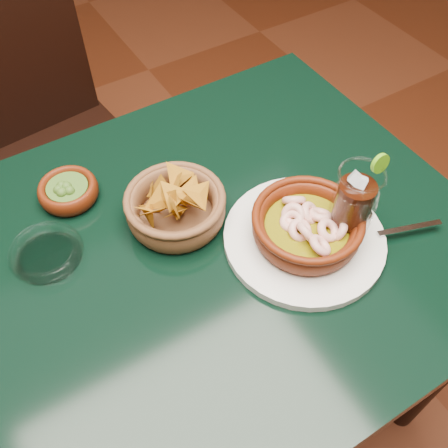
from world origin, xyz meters
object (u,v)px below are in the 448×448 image
dining_table (154,301)px  cola_drink (352,207)px  chip_basket (175,207)px  dining_chair (54,142)px  shrimp_plate (306,229)px

dining_table → cola_drink: cola_drink is taller
chip_basket → cola_drink: cola_drink is taller
dining_table → cola_drink: bearing=-18.7°
dining_chair → chip_basket: bearing=-82.5°
cola_drink → dining_chair: bearing=111.4°
dining_chair → chip_basket: size_ratio=4.18×
dining_chair → cola_drink: (0.32, -0.82, 0.34)m
dining_chair → cola_drink: 0.94m
dining_table → shrimp_plate: 0.31m
dining_table → cola_drink: (0.34, -0.11, 0.18)m
dining_chair → cola_drink: size_ratio=4.98×
dining_chair → cola_drink: bearing=-68.6°
dining_table → dining_chair: (0.01, 0.71, -0.16)m
dining_chair → shrimp_plate: bearing=-72.4°
shrimp_plate → chip_basket: (-0.17, 0.16, -0.00)m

